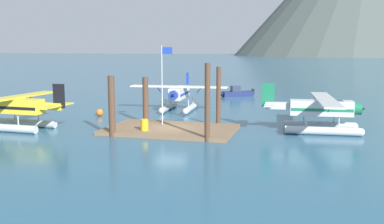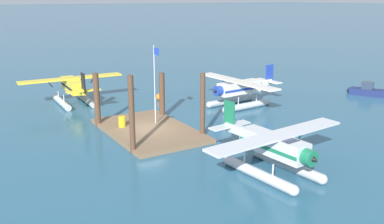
# 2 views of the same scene
# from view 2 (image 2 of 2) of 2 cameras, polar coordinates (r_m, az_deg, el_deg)

# --- Properties ---
(ground_plane) EXTENTS (1200.00, 1200.00, 0.00)m
(ground_plane) POSITION_cam_2_polar(r_m,az_deg,el_deg) (34.43, -5.87, -2.71)
(ground_plane) COLOR #285670
(dock_platform) EXTENTS (10.24, 6.30, 0.30)m
(dock_platform) POSITION_cam_2_polar(r_m,az_deg,el_deg) (34.38, -5.88, -2.47)
(dock_platform) COLOR brown
(dock_platform) RESTS_ON ground
(piling_near_left) EXTENTS (0.49, 0.49, 4.58)m
(piling_near_left) POSITION_cam_2_polar(r_m,az_deg,el_deg) (36.01, -12.82, 1.58)
(piling_near_left) COLOR #4C3323
(piling_near_left) RESTS_ON ground
(piling_near_right) EXTENTS (0.39, 0.39, 5.58)m
(piling_near_right) POSITION_cam_2_polar(r_m,az_deg,el_deg) (29.17, -8.20, -0.42)
(piling_near_right) COLOR #4C3323
(piling_near_right) RESTS_ON ground
(piling_far_left) EXTENTS (0.50, 0.50, 4.10)m
(piling_far_left) POSITION_cam_2_polar(r_m,az_deg,el_deg) (37.98, -4.11, 2.28)
(piling_far_left) COLOR #4C3323
(piling_far_left) RESTS_ON ground
(piling_far_right) EXTENTS (0.39, 0.39, 5.08)m
(piling_far_right) POSITION_cam_2_polar(r_m,az_deg,el_deg) (32.43, 1.46, 0.90)
(piling_far_right) COLOR #4C3323
(piling_far_right) RESTS_ON ground
(flagpole) EXTENTS (0.95, 0.10, 6.57)m
(flagpole) POSITION_cam_2_polar(r_m,az_deg,el_deg) (34.70, -5.05, 4.88)
(flagpole) COLOR silver
(flagpole) RESTS_ON dock_platform
(fuel_drum) EXTENTS (0.62, 0.62, 0.88)m
(fuel_drum) POSITION_cam_2_polar(r_m,az_deg,el_deg) (34.95, -9.51, -1.29)
(fuel_drum) COLOR gold
(fuel_drum) RESTS_ON dock_platform
(mooring_buoy) EXTENTS (0.70, 0.70, 0.70)m
(mooring_buoy) POSITION_cam_2_polar(r_m,az_deg,el_deg) (44.75, -4.51, 2.06)
(mooring_buoy) COLOR orange
(mooring_buoy) RESTS_ON ground
(seaplane_cream_bow_left) EXTENTS (10.47, 7.97, 3.84)m
(seaplane_cream_bow_left) POSITION_cam_2_polar(r_m,az_deg,el_deg) (42.04, 6.41, 2.85)
(seaplane_cream_bow_left) COLOR #B7BABF
(seaplane_cream_bow_left) RESTS_ON ground
(seaplane_yellow_port_aft) EXTENTS (7.98, 10.44, 3.84)m
(seaplane_yellow_port_aft) POSITION_cam_2_polar(r_m,az_deg,el_deg) (44.60, -15.92, 3.08)
(seaplane_yellow_port_aft) COLOR #B7BABF
(seaplane_yellow_port_aft) RESTS_ON ground
(seaplane_silver_stbd_fwd) EXTENTS (7.97, 10.48, 3.84)m
(seaplane_silver_stbd_fwd) POSITION_cam_2_polar(r_m,az_deg,el_deg) (26.29, 11.05, -5.12)
(seaplane_silver_stbd_fwd) COLOR #B7BABF
(seaplane_silver_stbd_fwd) RESTS_ON ground
(boat_navy_open_north) EXTENTS (4.46, 3.27, 1.50)m
(boat_navy_open_north) POSITION_cam_2_polar(r_m,az_deg,el_deg) (50.80, 22.89, 2.65)
(boat_navy_open_north) COLOR navy
(boat_navy_open_north) RESTS_ON ground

